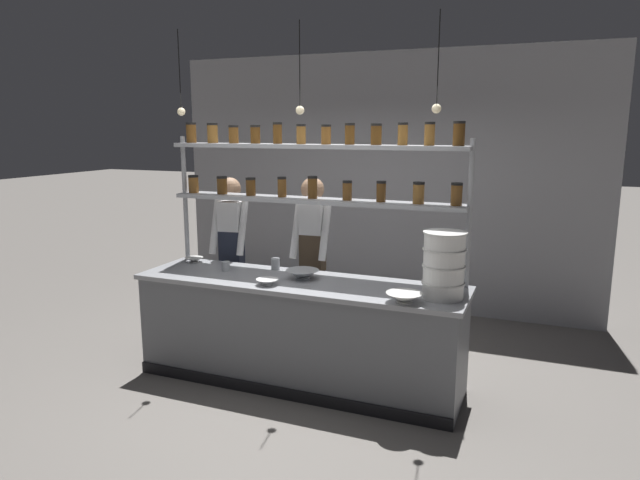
{
  "coord_description": "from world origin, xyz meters",
  "views": [
    {
      "loc": [
        1.93,
        -4.3,
        2.21
      ],
      "look_at": [
        0.12,
        0.2,
        1.24
      ],
      "focal_mm": 32.0,
      "sensor_mm": 36.0,
      "label": 1
    }
  ],
  "objects_px": {
    "spice_shelf_unit": "(313,176)",
    "serving_cup_front": "(275,264)",
    "chef_left": "(232,249)",
    "container_stack": "(444,265)",
    "prep_bowl_near_left": "(194,260)",
    "prep_bowl_near_right": "(302,275)",
    "prep_bowl_center_back": "(404,298)",
    "serving_cup_by_board": "(226,266)",
    "chef_center": "(313,253)",
    "prep_bowl_center_front": "(267,282)"
  },
  "relations": [
    {
      "from": "spice_shelf_unit",
      "to": "serving_cup_front",
      "type": "relative_size",
      "value": 25.99
    },
    {
      "from": "chef_left",
      "to": "container_stack",
      "type": "distance_m",
      "value": 2.33
    },
    {
      "from": "spice_shelf_unit",
      "to": "prep_bowl_near_left",
      "type": "distance_m",
      "value": 1.47
    },
    {
      "from": "prep_bowl_near_right",
      "to": "container_stack",
      "type": "bearing_deg",
      "value": -5.2
    },
    {
      "from": "chef_left",
      "to": "container_stack",
      "type": "relative_size",
      "value": 3.33
    },
    {
      "from": "prep_bowl_center_back",
      "to": "serving_cup_by_board",
      "type": "distance_m",
      "value": 1.77
    },
    {
      "from": "chef_center",
      "to": "prep_bowl_center_front",
      "type": "distance_m",
      "value": 0.87
    },
    {
      "from": "container_stack",
      "to": "prep_bowl_center_back",
      "type": "relative_size",
      "value": 1.87
    },
    {
      "from": "spice_shelf_unit",
      "to": "prep_bowl_center_front",
      "type": "bearing_deg",
      "value": -107.45
    },
    {
      "from": "chef_center",
      "to": "serving_cup_by_board",
      "type": "bearing_deg",
      "value": -139.67
    },
    {
      "from": "container_stack",
      "to": "serving_cup_by_board",
      "type": "height_order",
      "value": "container_stack"
    },
    {
      "from": "spice_shelf_unit",
      "to": "prep_bowl_center_front",
      "type": "height_order",
      "value": "spice_shelf_unit"
    },
    {
      "from": "container_stack",
      "to": "prep_bowl_near_left",
      "type": "xyz_separation_m",
      "value": [
        -2.44,
        0.28,
        -0.24
      ]
    },
    {
      "from": "spice_shelf_unit",
      "to": "prep_bowl_near_left",
      "type": "relative_size",
      "value": 15.62
    },
    {
      "from": "container_stack",
      "to": "serving_cup_by_board",
      "type": "distance_m",
      "value": 2.0
    },
    {
      "from": "chef_center",
      "to": "prep_bowl_center_back",
      "type": "height_order",
      "value": "chef_center"
    },
    {
      "from": "spice_shelf_unit",
      "to": "chef_center",
      "type": "bearing_deg",
      "value": 113.15
    },
    {
      "from": "serving_cup_front",
      "to": "container_stack",
      "type": "bearing_deg",
      "value": -11.43
    },
    {
      "from": "chef_left",
      "to": "prep_bowl_near_left",
      "type": "xyz_separation_m",
      "value": [
        -0.21,
        -0.35,
        -0.05
      ]
    },
    {
      "from": "prep_bowl_center_front",
      "to": "prep_bowl_center_back",
      "type": "xyz_separation_m",
      "value": [
        1.17,
        -0.05,
        0.01
      ]
    },
    {
      "from": "chef_center",
      "to": "prep_bowl_near_right",
      "type": "height_order",
      "value": "chef_center"
    },
    {
      "from": "container_stack",
      "to": "prep_bowl_center_front",
      "type": "height_order",
      "value": "container_stack"
    },
    {
      "from": "prep_bowl_near_right",
      "to": "serving_cup_front",
      "type": "xyz_separation_m",
      "value": [
        -0.36,
        0.21,
        0.01
      ]
    },
    {
      "from": "container_stack",
      "to": "serving_cup_front",
      "type": "xyz_separation_m",
      "value": [
        -1.59,
        0.32,
        -0.21
      ]
    },
    {
      "from": "prep_bowl_near_right",
      "to": "serving_cup_front",
      "type": "bearing_deg",
      "value": 150.04
    },
    {
      "from": "prep_bowl_near_right",
      "to": "prep_bowl_center_front",
      "type": "bearing_deg",
      "value": -123.67
    },
    {
      "from": "spice_shelf_unit",
      "to": "serving_cup_front",
      "type": "xyz_separation_m",
      "value": [
        -0.35,
        -0.06,
        -0.81
      ]
    },
    {
      "from": "prep_bowl_near_left",
      "to": "prep_bowl_center_front",
      "type": "relative_size",
      "value": 0.94
    },
    {
      "from": "prep_bowl_center_back",
      "to": "serving_cup_front",
      "type": "bearing_deg",
      "value": 157.72
    },
    {
      "from": "prep_bowl_center_back",
      "to": "serving_cup_by_board",
      "type": "relative_size",
      "value": 3.19
    },
    {
      "from": "prep_bowl_center_front",
      "to": "prep_bowl_near_right",
      "type": "bearing_deg",
      "value": 56.33
    },
    {
      "from": "container_stack",
      "to": "prep_bowl_near_right",
      "type": "distance_m",
      "value": 1.25
    },
    {
      "from": "prep_bowl_near_left",
      "to": "prep_bowl_center_front",
      "type": "bearing_deg",
      "value": -24.12
    },
    {
      "from": "chef_center",
      "to": "prep_bowl_near_right",
      "type": "bearing_deg",
      "value": -78.65
    },
    {
      "from": "prep_bowl_near_left",
      "to": "prep_bowl_center_back",
      "type": "distance_m",
      "value": 2.26
    },
    {
      "from": "chef_center",
      "to": "serving_cup_by_board",
      "type": "distance_m",
      "value": 0.85
    },
    {
      "from": "serving_cup_by_board",
      "to": "prep_bowl_center_front",
      "type": "bearing_deg",
      "value": -26.61
    },
    {
      "from": "chef_center",
      "to": "prep_bowl_near_left",
      "type": "height_order",
      "value": "chef_center"
    },
    {
      "from": "chef_center",
      "to": "serving_cup_front",
      "type": "relative_size",
      "value": 16.47
    },
    {
      "from": "serving_cup_by_board",
      "to": "prep_bowl_center_back",
      "type": "bearing_deg",
      "value": -10.94
    },
    {
      "from": "prep_bowl_center_front",
      "to": "spice_shelf_unit",
      "type": "bearing_deg",
      "value": 72.55
    },
    {
      "from": "chef_center",
      "to": "serving_cup_front",
      "type": "bearing_deg",
      "value": -123.61
    },
    {
      "from": "prep_bowl_near_left",
      "to": "spice_shelf_unit",
      "type": "bearing_deg",
      "value": 4.72
    },
    {
      "from": "prep_bowl_near_right",
      "to": "chef_left",
      "type": "bearing_deg",
      "value": 152.61
    },
    {
      "from": "prep_bowl_center_front",
      "to": "serving_cup_front",
      "type": "relative_size",
      "value": 1.77
    },
    {
      "from": "serving_cup_front",
      "to": "chef_left",
      "type": "bearing_deg",
      "value": 154.1
    },
    {
      "from": "spice_shelf_unit",
      "to": "container_stack",
      "type": "height_order",
      "value": "spice_shelf_unit"
    },
    {
      "from": "chef_left",
      "to": "prep_bowl_near_left",
      "type": "distance_m",
      "value": 0.41
    },
    {
      "from": "container_stack",
      "to": "serving_cup_by_board",
      "type": "xyz_separation_m",
      "value": [
        -1.98,
        0.11,
        -0.22
      ]
    },
    {
      "from": "prep_bowl_near_right",
      "to": "serving_cup_by_board",
      "type": "distance_m",
      "value": 0.76
    }
  ]
}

